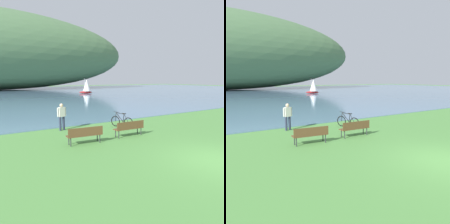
{
  "view_description": "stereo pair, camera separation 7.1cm",
  "coord_description": "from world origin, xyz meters",
  "views": [
    {
      "loc": [
        -8.42,
        -4.92,
        3.24
      ],
      "look_at": [
        0.05,
        7.98,
        1.0
      ],
      "focal_mm": 36.79,
      "sensor_mm": 36.0,
      "label": 1
    },
    {
      "loc": [
        -8.36,
        -4.95,
        3.24
      ],
      "look_at": [
        0.05,
        7.98,
        1.0
      ],
      "focal_mm": 36.79,
      "sensor_mm": 36.0,
      "label": 2
    }
  ],
  "objects": [
    {
      "name": "person_at_shoreline",
      "position": [
        -3.25,
        8.73,
        0.98
      ],
      "size": [
        0.61,
        0.26,
        1.71
      ],
      "color": "#282D47",
      "rests_on": "ground"
    },
    {
      "name": "bay_water",
      "position": [
        0.0,
        49.48,
        0.02
      ],
      "size": [
        180.0,
        80.0,
        0.04
      ],
      "primitive_type": "cube",
      "color": "#5B7F9E",
      "rests_on": "ground"
    },
    {
      "name": "ground_plane",
      "position": [
        0.0,
        0.0,
        0.0
      ],
      "size": [
        200.0,
        200.0,
        0.0
      ],
      "primitive_type": "plane",
      "color": "#518E42"
    },
    {
      "name": "bicycle_leaning_near_bench",
      "position": [
        0.46,
        7.41,
        0.4
      ],
      "size": [
        0.67,
        1.68,
        1.01
      ],
      "color": "black",
      "rests_on": "ground"
    },
    {
      "name": "park_bench_near_camera",
      "position": [
        -3.43,
        5.13,
        0.52
      ],
      "size": [
        1.84,
        0.68,
        0.88
      ],
      "color": "brown",
      "rests_on": "ground"
    },
    {
      "name": "sailboat_toward_hillside",
      "position": [
        14.72,
        40.53,
        1.61
      ],
      "size": [
        2.95,
        2.05,
        3.33
      ],
      "color": "#B22323",
      "rests_on": "bay_water"
    },
    {
      "name": "park_bench_further_along",
      "position": [
        -0.63,
        5.16,
        0.52
      ],
      "size": [
        1.82,
        0.55,
        0.88
      ],
      "color": "brown",
      "rests_on": "ground"
    }
  ]
}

